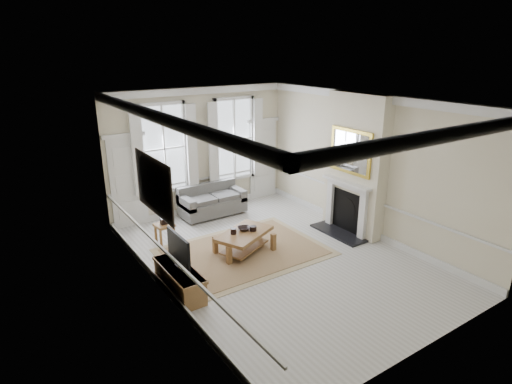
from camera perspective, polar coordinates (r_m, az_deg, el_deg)
floor at (r=9.46m, az=2.96°, el=-8.80°), size 7.20×7.20×0.00m
ceiling at (r=8.44m, az=3.35°, el=12.11°), size 7.20×7.20×0.00m
back_wall at (r=11.77m, az=-7.46°, el=5.49°), size 5.20×0.00×5.20m
left_wall at (r=7.61m, az=-12.74°, el=-2.29°), size 0.00×7.20×7.20m
right_wall at (r=10.51m, az=14.58°, el=3.43°), size 0.00×7.20×7.20m
window_left at (r=11.27m, az=-12.18°, el=5.67°), size 1.26×0.20×2.20m
window_right at (r=12.18m, az=-2.94°, el=7.03°), size 1.26×0.20×2.20m
door_left at (r=11.16m, az=-16.68°, el=1.17°), size 0.90×0.08×2.30m
door_right at (r=12.88m, az=0.91°, el=4.29°), size 0.90×0.08×2.30m
painting at (r=7.78m, az=-13.47°, el=0.85°), size 0.05×1.66×1.06m
chimney_breast at (r=10.52m, az=13.14°, el=3.55°), size 0.35×1.70×3.38m
hearth at (r=10.78m, az=10.92°, el=-5.38°), size 0.55×1.50×0.05m
fireplace at (r=10.65m, az=11.92°, el=-1.64°), size 0.21×1.45×1.33m
mirror at (r=10.28m, az=12.45°, el=5.27°), size 0.06×1.26×1.06m
sofa at (r=11.75m, az=-5.97°, el=-1.35°), size 1.74×0.85×0.84m
side_table at (r=10.19m, az=-12.12°, el=-4.73°), size 0.43×0.43×0.49m
rug at (r=9.70m, az=-1.54°, el=-7.95°), size 3.50×2.60×0.02m
coffee_table at (r=9.53m, az=-1.56°, el=-5.81°), size 1.51×1.25×0.49m
ceramic_pot_a at (r=9.39m, az=-3.02°, el=-5.23°), size 0.13×0.13×0.13m
ceramic_pot_b at (r=9.53m, az=-0.38°, el=-4.89°), size 0.15×0.15×0.11m
bowl at (r=9.58m, az=-1.63°, el=-4.90°), size 0.37×0.37×0.07m
tv_stand at (r=8.27m, az=-10.16°, el=-11.49°), size 0.45×1.39×0.50m
tv at (r=7.98m, az=-10.27°, el=-7.45°), size 0.08×0.90×0.68m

